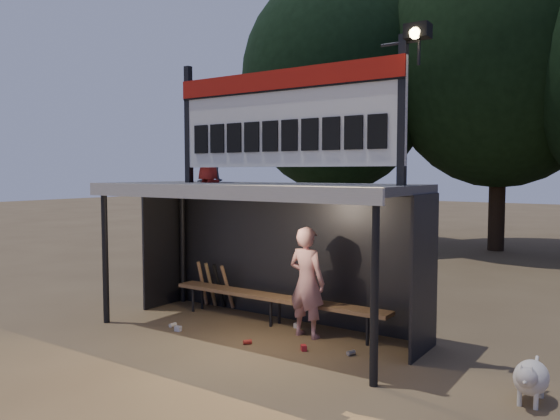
# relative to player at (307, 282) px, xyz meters

# --- Properties ---
(ground) EXTENTS (80.00, 80.00, 0.00)m
(ground) POSITION_rel_player_xyz_m (-0.76, -0.30, -0.84)
(ground) COLOR brown
(ground) RESTS_ON ground
(player) EXTENTS (0.64, 0.45, 1.68)m
(player) POSITION_rel_player_xyz_m (0.00, 0.00, 0.00)
(player) COLOR silver
(player) RESTS_ON ground
(child_a) EXTENTS (0.71, 0.70, 1.15)m
(child_a) POSITION_rel_player_xyz_m (-2.06, 0.07, 2.06)
(child_a) COLOR slate
(child_a) RESTS_ON dugout_shelter
(child_b) EXTENTS (0.60, 0.50, 1.04)m
(child_b) POSITION_rel_player_xyz_m (-1.83, -0.13, 2.00)
(child_b) COLOR red
(child_b) RESTS_ON dugout_shelter
(dugout_shelter) EXTENTS (5.10, 2.08, 2.32)m
(dugout_shelter) POSITION_rel_player_xyz_m (-0.76, -0.06, 1.01)
(dugout_shelter) COLOR #424245
(dugout_shelter) RESTS_ON ground
(scoreboard_assembly) EXTENTS (4.10, 0.27, 1.99)m
(scoreboard_assembly) POSITION_rel_player_xyz_m (-0.20, -0.31, 2.49)
(scoreboard_assembly) COLOR black
(scoreboard_assembly) RESTS_ON dugout_shelter
(bench) EXTENTS (4.00, 0.35, 0.48)m
(bench) POSITION_rel_player_xyz_m (-0.76, 0.25, -0.41)
(bench) COLOR olive
(bench) RESTS_ON ground
(tree_left) EXTENTS (6.46, 6.46, 9.27)m
(tree_left) POSITION_rel_player_xyz_m (-4.76, 9.70, 4.68)
(tree_left) COLOR #322316
(tree_left) RESTS_ON ground
(tree_mid) EXTENTS (7.22, 7.22, 10.36)m
(tree_mid) POSITION_rel_player_xyz_m (0.24, 11.20, 5.33)
(tree_mid) COLOR black
(tree_mid) RESTS_ON ground
(dog) EXTENTS (0.36, 0.81, 0.49)m
(dog) POSITION_rel_player_xyz_m (3.25, -0.69, -0.56)
(dog) COLOR silver
(dog) RESTS_ON ground
(bats) EXTENTS (0.68, 0.35, 0.84)m
(bats) POSITION_rel_player_xyz_m (-2.28, 0.52, -0.41)
(bats) COLOR #A2734B
(bats) RESTS_ON ground
(litter) EXTENTS (3.08, 1.31, 0.08)m
(litter) POSITION_rel_player_xyz_m (-0.58, -0.52, -0.80)
(litter) COLOR red
(litter) RESTS_ON ground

